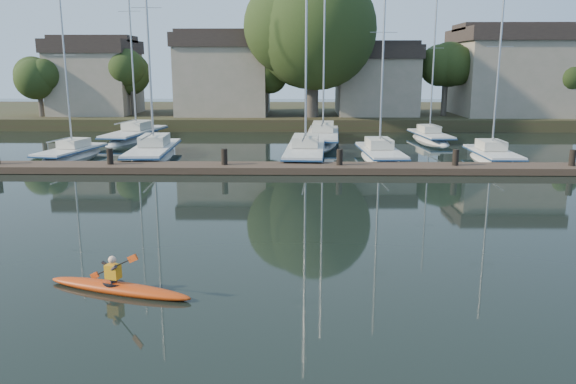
{
  "coord_description": "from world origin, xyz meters",
  "views": [
    {
      "loc": [
        0.83,
        -14.83,
        5.42
      ],
      "look_at": [
        0.5,
        3.87,
        1.2
      ],
      "focal_mm": 35.0,
      "sensor_mm": 36.0,
      "label": 1
    }
  ],
  "objects_px": {
    "sailboat_3": "(380,162)",
    "sailboat_7": "(430,142)",
    "sailboat_0": "(72,160)",
    "sailboat_5": "(136,142)",
    "kayak": "(118,286)",
    "sailboat_6": "(323,144)",
    "dock": "(282,168)",
    "sailboat_2": "(305,161)",
    "sailboat_4": "(492,164)",
    "sailboat_1": "(154,161)"
  },
  "relations": [
    {
      "from": "dock",
      "to": "sailboat_4",
      "type": "relative_size",
      "value": 3.0
    },
    {
      "from": "sailboat_5",
      "to": "sailboat_4",
      "type": "bearing_deg",
      "value": -14.09
    },
    {
      "from": "sailboat_3",
      "to": "sailboat_6",
      "type": "xyz_separation_m",
      "value": [
        -3.06,
        8.1,
        -0.01
      ]
    },
    {
      "from": "sailboat_3",
      "to": "sailboat_7",
      "type": "bearing_deg",
      "value": 57.3
    },
    {
      "from": "sailboat_3",
      "to": "sailboat_7",
      "type": "height_order",
      "value": "sailboat_3"
    },
    {
      "from": "dock",
      "to": "sailboat_5",
      "type": "distance_m",
      "value": 17.53
    },
    {
      "from": "sailboat_0",
      "to": "sailboat_2",
      "type": "xyz_separation_m",
      "value": [
        14.18,
        -0.09,
        -0.03
      ]
    },
    {
      "from": "sailboat_0",
      "to": "sailboat_5",
      "type": "relative_size",
      "value": 0.66
    },
    {
      "from": "sailboat_3",
      "to": "sailboat_5",
      "type": "distance_m",
      "value": 19.43
    },
    {
      "from": "sailboat_3",
      "to": "sailboat_4",
      "type": "bearing_deg",
      "value": -6.96
    },
    {
      "from": "sailboat_1",
      "to": "sailboat_6",
      "type": "distance_m",
      "value": 13.09
    },
    {
      "from": "sailboat_2",
      "to": "sailboat_5",
      "type": "distance_m",
      "value": 15.5
    },
    {
      "from": "sailboat_2",
      "to": "sailboat_4",
      "type": "xyz_separation_m",
      "value": [
        10.93,
        -0.67,
        0.02
      ]
    },
    {
      "from": "sailboat_5",
      "to": "sailboat_7",
      "type": "xyz_separation_m",
      "value": [
        22.16,
        -0.32,
        0.03
      ]
    },
    {
      "from": "sailboat_2",
      "to": "sailboat_6",
      "type": "bearing_deg",
      "value": 83.35
    },
    {
      "from": "dock",
      "to": "sailboat_4",
      "type": "distance_m",
      "value": 12.78
    },
    {
      "from": "sailboat_4",
      "to": "kayak",
      "type": "bearing_deg",
      "value": -128.39
    },
    {
      "from": "sailboat_2",
      "to": "dock",
      "type": "bearing_deg",
      "value": -102.61
    },
    {
      "from": "sailboat_7",
      "to": "sailboat_1",
      "type": "bearing_deg",
      "value": -161.12
    },
    {
      "from": "sailboat_3",
      "to": "sailboat_7",
      "type": "xyz_separation_m",
      "value": [
        4.96,
        8.72,
        0.02
      ]
    },
    {
      "from": "sailboat_4",
      "to": "sailboat_6",
      "type": "distance_m",
      "value": 12.8
    },
    {
      "from": "dock",
      "to": "sailboat_2",
      "type": "distance_m",
      "value": 4.64
    },
    {
      "from": "sailboat_0",
      "to": "sailboat_6",
      "type": "relative_size",
      "value": 0.61
    },
    {
      "from": "sailboat_3",
      "to": "sailboat_5",
      "type": "xyz_separation_m",
      "value": [
        -17.2,
        9.04,
        -0.01
      ]
    },
    {
      "from": "kayak",
      "to": "sailboat_2",
      "type": "bearing_deg",
      "value": 94.26
    },
    {
      "from": "sailboat_6",
      "to": "dock",
      "type": "bearing_deg",
      "value": -98.31
    },
    {
      "from": "sailboat_5",
      "to": "sailboat_6",
      "type": "bearing_deg",
      "value": 3.91
    },
    {
      "from": "sailboat_5",
      "to": "sailboat_3",
      "type": "bearing_deg",
      "value": -20.0
    },
    {
      "from": "sailboat_0",
      "to": "sailboat_5",
      "type": "xyz_separation_m",
      "value": [
        1.43,
        8.72,
        -0.03
      ]
    },
    {
      "from": "sailboat_5",
      "to": "sailboat_7",
      "type": "bearing_deg",
      "value": 6.91
    },
    {
      "from": "kayak",
      "to": "sailboat_4",
      "type": "distance_m",
      "value": 25.3
    },
    {
      "from": "dock",
      "to": "sailboat_4",
      "type": "xyz_separation_m",
      "value": [
        12.2,
        3.77,
        -0.39
      ]
    },
    {
      "from": "sailboat_3",
      "to": "sailboat_7",
      "type": "relative_size",
      "value": 1.09
    },
    {
      "from": "sailboat_5",
      "to": "sailboat_7",
      "type": "height_order",
      "value": "sailboat_5"
    },
    {
      "from": "sailboat_4",
      "to": "sailboat_7",
      "type": "height_order",
      "value": "sailboat_7"
    },
    {
      "from": "sailboat_6",
      "to": "sailboat_3",
      "type": "bearing_deg",
      "value": -65.42
    },
    {
      "from": "dock",
      "to": "sailboat_3",
      "type": "xyz_separation_m",
      "value": [
        5.72,
        4.21,
        -0.39
      ]
    },
    {
      "from": "sailboat_1",
      "to": "sailboat_7",
      "type": "height_order",
      "value": "sailboat_1"
    },
    {
      "from": "sailboat_6",
      "to": "sailboat_7",
      "type": "height_order",
      "value": "sailboat_6"
    },
    {
      "from": "sailboat_4",
      "to": "sailboat_6",
      "type": "relative_size",
      "value": 0.65
    },
    {
      "from": "kayak",
      "to": "sailboat_4",
      "type": "xyz_separation_m",
      "value": [
        15.77,
        19.79,
        -0.34
      ]
    },
    {
      "from": "sailboat_3",
      "to": "sailboat_5",
      "type": "height_order",
      "value": "sailboat_5"
    },
    {
      "from": "sailboat_3",
      "to": "sailboat_4",
      "type": "height_order",
      "value": "sailboat_3"
    },
    {
      "from": "kayak",
      "to": "sailboat_0",
      "type": "distance_m",
      "value": 22.57
    },
    {
      "from": "sailboat_0",
      "to": "sailboat_3",
      "type": "relative_size",
      "value": 0.83
    },
    {
      "from": "sailboat_4",
      "to": "sailboat_1",
      "type": "bearing_deg",
      "value": 177.85
    },
    {
      "from": "kayak",
      "to": "sailboat_5",
      "type": "relative_size",
      "value": 0.25
    },
    {
      "from": "kayak",
      "to": "sailboat_2",
      "type": "xyz_separation_m",
      "value": [
        4.84,
        20.46,
        -0.36
      ]
    },
    {
      "from": "sailboat_1",
      "to": "sailboat_3",
      "type": "xyz_separation_m",
      "value": [
        13.63,
        -0.37,
        0.02
      ]
    },
    {
      "from": "kayak",
      "to": "sailboat_2",
      "type": "distance_m",
      "value": 21.03
    }
  ]
}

